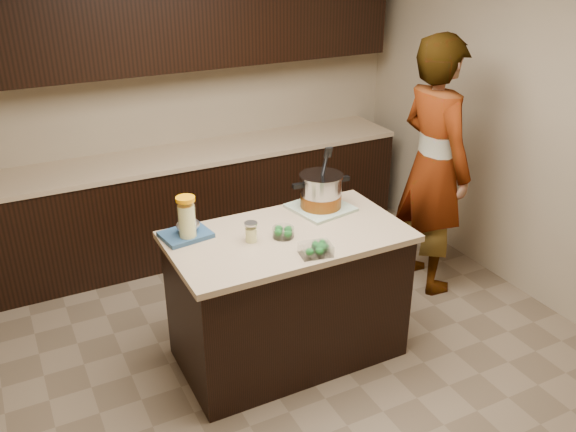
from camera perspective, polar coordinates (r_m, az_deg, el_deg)
name	(u,v)px	position (r m, az deg, el deg)	size (l,w,h in m)	color
ground_plane	(288,352)	(4.21, 0.00, -12.65)	(4.00, 4.00, 0.00)	brown
room_shell	(288,103)	(3.43, 0.00, 10.55)	(4.04, 4.04, 2.72)	tan
back_cabinets	(194,146)	(5.20, -8.80, 6.53)	(3.60, 0.63, 2.33)	black
island	(288,296)	(3.95, 0.00, -7.47)	(1.46, 0.81, 0.90)	black
dish_towel	(321,208)	(4.05, 3.06, 0.79)	(0.36, 0.36, 0.02)	#5E875B
stock_pot	(321,193)	(4.01, 3.10, 2.16)	(0.40, 0.31, 0.41)	#B7B7BC
lemonade_pitcher	(187,221)	(3.64, -9.43, -0.44)	(0.12, 0.12, 0.28)	#E7E48D
mason_jar	(251,232)	(3.62, -3.48, -1.54)	(0.08, 0.08, 0.13)	#E7E48D
broccoli_tub_left	(283,233)	(3.67, -0.45, -1.57)	(0.13, 0.13, 0.06)	silver
broccoli_tub_right	(320,247)	(3.52, 3.06, -2.95)	(0.14, 0.14, 0.05)	silver
broccoli_tub_rect	(316,250)	(3.48, 2.60, -3.20)	(0.20, 0.16, 0.07)	silver
blue_tray	(187,231)	(3.72, -9.46, -1.39)	(0.31, 0.27, 0.11)	navy
person	(434,167)	(4.69, 13.46, 4.52)	(0.71, 0.47, 1.96)	gray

